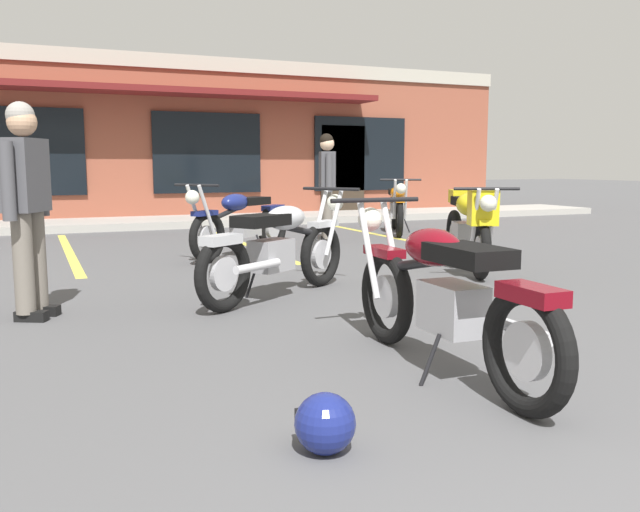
{
  "coord_description": "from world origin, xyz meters",
  "views": [
    {
      "loc": [
        -1.72,
        -0.46,
        1.2
      ],
      "look_at": [
        0.17,
        3.92,
        0.55
      ],
      "focal_mm": 37.7,
      "sensor_mm": 36.0,
      "label": 1
    }
  ],
  "objects_px": {
    "motorcycle_black_cruiser": "(397,207)",
    "person_in_shorts_foreground": "(327,181)",
    "motorcycle_red_sportbike": "(469,225)",
    "helmet_on_pavement": "(325,423)",
    "motorcycle_green_cafe_racer": "(278,247)",
    "motorcycle_silver_naked": "(241,222)",
    "person_by_back_row": "(26,197)",
    "motorcycle_foreground_classic": "(443,294)"
  },
  "relations": [
    {
      "from": "motorcycle_black_cruiser",
      "to": "motorcycle_red_sportbike",
      "type": "bearing_deg",
      "value": -108.94
    },
    {
      "from": "motorcycle_silver_naked",
      "to": "motorcycle_red_sportbike",
      "type": "bearing_deg",
      "value": -47.07
    },
    {
      "from": "motorcycle_silver_naked",
      "to": "person_in_shorts_foreground",
      "type": "height_order",
      "value": "person_in_shorts_foreground"
    },
    {
      "from": "motorcycle_silver_naked",
      "to": "helmet_on_pavement",
      "type": "height_order",
      "value": "motorcycle_silver_naked"
    },
    {
      "from": "motorcycle_black_cruiser",
      "to": "helmet_on_pavement",
      "type": "relative_size",
      "value": 7.47
    },
    {
      "from": "motorcycle_silver_naked",
      "to": "motorcycle_green_cafe_racer",
      "type": "height_order",
      "value": "same"
    },
    {
      "from": "motorcycle_silver_naked",
      "to": "person_in_shorts_foreground",
      "type": "relative_size",
      "value": 1.07
    },
    {
      "from": "motorcycle_black_cruiser",
      "to": "person_in_shorts_foreground",
      "type": "bearing_deg",
      "value": -156.47
    },
    {
      "from": "helmet_on_pavement",
      "to": "person_in_shorts_foreground",
      "type": "bearing_deg",
      "value": 65.99
    },
    {
      "from": "motorcycle_foreground_classic",
      "to": "motorcycle_black_cruiser",
      "type": "xyz_separation_m",
      "value": [
        3.75,
        7.06,
        0.0
      ]
    },
    {
      "from": "motorcycle_green_cafe_racer",
      "to": "person_in_shorts_foreground",
      "type": "xyz_separation_m",
      "value": [
        2.2,
        3.88,
        0.49
      ]
    },
    {
      "from": "motorcycle_black_cruiser",
      "to": "person_in_shorts_foreground",
      "type": "height_order",
      "value": "person_in_shorts_foreground"
    },
    {
      "from": "motorcycle_red_sportbike",
      "to": "motorcycle_green_cafe_racer",
      "type": "distance_m",
      "value": 2.57
    },
    {
      "from": "motorcycle_red_sportbike",
      "to": "person_by_back_row",
      "type": "xyz_separation_m",
      "value": [
        -4.56,
        -0.62,
        0.42
      ]
    },
    {
      "from": "person_by_back_row",
      "to": "helmet_on_pavement",
      "type": "height_order",
      "value": "person_by_back_row"
    },
    {
      "from": "motorcycle_red_sportbike",
      "to": "motorcycle_black_cruiser",
      "type": "relative_size",
      "value": 1.02
    },
    {
      "from": "person_by_back_row",
      "to": "helmet_on_pavement",
      "type": "distance_m",
      "value": 3.48
    },
    {
      "from": "motorcycle_silver_naked",
      "to": "motorcycle_green_cafe_racer",
      "type": "relative_size",
      "value": 0.97
    },
    {
      "from": "motorcycle_foreground_classic",
      "to": "motorcycle_black_cruiser",
      "type": "height_order",
      "value": "same"
    },
    {
      "from": "motorcycle_green_cafe_racer",
      "to": "person_in_shorts_foreground",
      "type": "bearing_deg",
      "value": 60.41
    },
    {
      "from": "motorcycle_foreground_classic",
      "to": "motorcycle_black_cruiser",
      "type": "distance_m",
      "value": 8.0
    },
    {
      "from": "helmet_on_pavement",
      "to": "motorcycle_green_cafe_racer",
      "type": "bearing_deg",
      "value": 73.41
    },
    {
      "from": "motorcycle_foreground_classic",
      "to": "motorcycle_green_cafe_racer",
      "type": "relative_size",
      "value": 1.14
    },
    {
      "from": "motorcycle_red_sportbike",
      "to": "person_by_back_row",
      "type": "distance_m",
      "value": 4.62
    },
    {
      "from": "motorcycle_red_sportbike",
      "to": "person_in_shorts_foreground",
      "type": "distance_m",
      "value": 3.31
    },
    {
      "from": "motorcycle_red_sportbike",
      "to": "person_by_back_row",
      "type": "relative_size",
      "value": 1.18
    },
    {
      "from": "person_in_shorts_foreground",
      "to": "motorcycle_foreground_classic",
      "type": "bearing_deg",
      "value": -108.2
    },
    {
      "from": "motorcycle_green_cafe_racer",
      "to": "person_in_shorts_foreground",
      "type": "height_order",
      "value": "person_in_shorts_foreground"
    },
    {
      "from": "motorcycle_silver_naked",
      "to": "helmet_on_pavement",
      "type": "distance_m",
      "value": 6.16
    },
    {
      "from": "motorcycle_silver_naked",
      "to": "helmet_on_pavement",
      "type": "xyz_separation_m",
      "value": [
        -1.44,
        -5.98,
        -0.33
      ]
    },
    {
      "from": "motorcycle_red_sportbike",
      "to": "person_by_back_row",
      "type": "bearing_deg",
      "value": -172.25
    },
    {
      "from": "motorcycle_foreground_classic",
      "to": "motorcycle_red_sportbike",
      "type": "height_order",
      "value": "same"
    },
    {
      "from": "motorcycle_black_cruiser",
      "to": "motorcycle_green_cafe_racer",
      "type": "xyz_separation_m",
      "value": [
        -3.87,
        -4.6,
        0.0
      ]
    },
    {
      "from": "motorcycle_silver_naked",
      "to": "person_in_shorts_foreground",
      "type": "distance_m",
      "value": 2.1
    },
    {
      "from": "motorcycle_foreground_classic",
      "to": "motorcycle_black_cruiser",
      "type": "bearing_deg",
      "value": 62.03
    },
    {
      "from": "motorcycle_red_sportbike",
      "to": "helmet_on_pavement",
      "type": "height_order",
      "value": "motorcycle_red_sportbike"
    },
    {
      "from": "motorcycle_silver_naked",
      "to": "person_by_back_row",
      "type": "xyz_separation_m",
      "value": [
        -2.54,
        -2.79,
        0.49
      ]
    },
    {
      "from": "motorcycle_black_cruiser",
      "to": "helmet_on_pavement",
      "type": "bearing_deg",
      "value": -121.7
    },
    {
      "from": "motorcycle_red_sportbike",
      "to": "motorcycle_silver_naked",
      "type": "relative_size",
      "value": 1.11
    },
    {
      "from": "motorcycle_foreground_classic",
      "to": "person_by_back_row",
      "type": "relative_size",
      "value": 1.26
    },
    {
      "from": "motorcycle_black_cruiser",
      "to": "motorcycle_silver_naked",
      "type": "xyz_separation_m",
      "value": [
        -3.39,
        -1.83,
        0.0
      ]
    },
    {
      "from": "motorcycle_silver_naked",
      "to": "helmet_on_pavement",
      "type": "relative_size",
      "value": 6.87
    }
  ]
}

